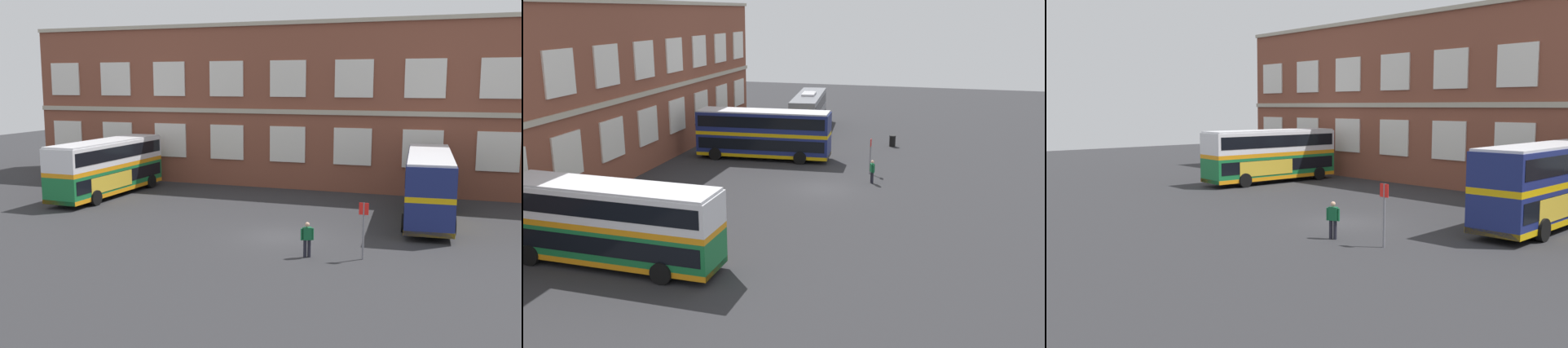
% 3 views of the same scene
% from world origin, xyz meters
% --- Properties ---
extents(ground_plane, '(120.00, 120.00, 0.00)m').
position_xyz_m(ground_plane, '(0.00, 2.00, 0.00)').
color(ground_plane, '#2B2B2D').
extents(brick_terminal_building, '(50.28, 8.19, 12.76)m').
position_xyz_m(brick_terminal_building, '(-1.16, 17.98, 6.24)').
color(brick_terminal_building, brown).
rests_on(brick_terminal_building, ground).
extents(double_decker_near, '(3.03, 11.05, 4.07)m').
position_xyz_m(double_decker_near, '(-15.24, 7.05, 2.15)').
color(double_decker_near, '#197038').
rests_on(double_decker_near, ground).
extents(double_decker_middle, '(3.46, 11.16, 4.07)m').
position_xyz_m(double_decker_middle, '(7.33, 6.58, 2.15)').
color(double_decker_middle, navy).
rests_on(double_decker_middle, ground).
extents(touring_coach, '(12.23, 4.08, 3.80)m').
position_xyz_m(touring_coach, '(20.94, 6.05, 1.91)').
color(touring_coach, gray).
rests_on(touring_coach, ground).
extents(waiting_passenger, '(0.61, 0.39, 1.70)m').
position_xyz_m(waiting_passenger, '(2.42, -3.16, 0.93)').
color(waiting_passenger, black).
rests_on(waiting_passenger, ground).
extents(bus_stand_flag, '(0.44, 0.10, 2.70)m').
position_xyz_m(bus_stand_flag, '(4.97, -2.65, 1.64)').
color(bus_stand_flag, slate).
rests_on(bus_stand_flag, ground).
extents(station_litter_bin, '(0.60, 0.60, 1.03)m').
position_xyz_m(station_litter_bin, '(14.96, -3.30, 0.52)').
color(station_litter_bin, black).
rests_on(station_litter_bin, ground).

